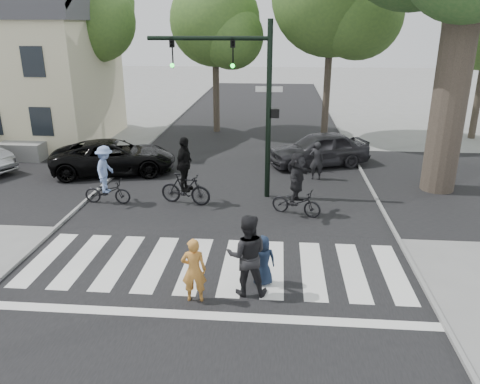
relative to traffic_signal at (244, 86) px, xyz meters
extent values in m
plane|color=gray|center=(-0.35, -6.20, -3.90)|extent=(120.00, 120.00, 0.00)
cube|color=black|center=(-0.35, -1.20, -3.90)|extent=(10.00, 70.00, 0.01)
cube|color=black|center=(-0.35, 1.80, -3.89)|extent=(70.00, 10.00, 0.01)
cube|color=gray|center=(-5.40, -1.20, -3.85)|extent=(0.10, 70.00, 0.10)
cube|color=gray|center=(4.70, -1.20, -3.85)|extent=(0.10, 70.00, 0.10)
cube|color=silver|center=(-4.85, -5.20, -3.89)|extent=(0.55, 3.00, 0.01)
cube|color=silver|center=(-3.85, -5.20, -3.89)|extent=(0.55, 3.00, 0.01)
cube|color=silver|center=(-2.85, -5.20, -3.89)|extent=(0.55, 3.00, 0.01)
cube|color=silver|center=(-1.85, -5.20, -3.89)|extent=(0.55, 3.00, 0.01)
cube|color=silver|center=(-0.85, -5.20, -3.89)|extent=(0.55, 3.00, 0.01)
cube|color=silver|center=(0.15, -5.20, -3.89)|extent=(0.55, 3.00, 0.01)
cube|color=silver|center=(1.15, -5.20, -3.89)|extent=(0.55, 3.00, 0.01)
cube|color=silver|center=(2.15, -5.20, -3.89)|extent=(0.55, 3.00, 0.01)
cube|color=silver|center=(3.15, -5.20, -3.89)|extent=(0.55, 3.00, 0.01)
cube|color=silver|center=(4.15, -5.20, -3.89)|extent=(0.55, 3.00, 0.01)
cube|color=silver|center=(-0.35, -7.40, -3.89)|extent=(10.00, 0.30, 0.01)
cylinder|color=black|center=(0.85, 0.00, -0.90)|extent=(0.18, 0.18, 6.00)
cylinder|color=black|center=(-1.15, 0.00, 1.50)|extent=(4.00, 0.14, 0.14)
imported|color=black|center=(-0.35, 0.00, 1.05)|extent=(0.16, 0.20, 1.00)
sphere|color=#19E533|center=(-0.35, -0.12, 0.65)|extent=(0.14, 0.14, 0.14)
imported|color=black|center=(-2.35, 0.00, 1.05)|extent=(0.16, 0.20, 1.00)
sphere|color=#19E533|center=(-2.35, -0.12, 0.65)|extent=(0.14, 0.14, 0.14)
cube|color=black|center=(1.07, 0.00, -0.90)|extent=(0.28, 0.18, 0.30)
cube|color=#FF660C|center=(1.18, 0.00, -0.90)|extent=(0.02, 0.14, 0.20)
cube|color=white|center=(0.85, 0.00, -0.10)|extent=(0.90, 0.04, 0.18)
cylinder|color=brown|center=(7.15, 1.30, -0.40)|extent=(1.20, 1.20, 7.00)
cylinder|color=brown|center=(7.45, 1.10, 2.60)|extent=(1.29, 1.74, 2.93)
cylinder|color=brown|center=(-14.35, 10.00, -0.93)|extent=(0.36, 0.36, 5.95)
sphere|color=#3E6029|center=(-13.31, 9.22, 1.62)|extent=(3.64, 3.64, 3.64)
cylinder|color=brown|center=(-9.35, 9.50, -0.68)|extent=(0.36, 0.36, 6.44)
sphere|color=#3E6029|center=(-9.35, 9.50, 3.00)|extent=(5.80, 5.80, 5.80)
sphere|color=#3E6029|center=(-8.19, 8.63, 2.08)|extent=(4.06, 4.06, 4.06)
cylinder|color=brown|center=(-2.35, 10.60, -1.10)|extent=(0.36, 0.36, 5.60)
sphere|color=#3E6029|center=(-2.35, 10.60, 2.10)|extent=(4.80, 4.80, 4.80)
sphere|color=#3E6029|center=(-1.39, 9.88, 1.30)|extent=(3.36, 3.36, 3.36)
cylinder|color=brown|center=(3.65, 9.30, -0.54)|extent=(0.36, 0.36, 6.72)
sphere|color=#3E6029|center=(4.85, 8.40, 2.34)|extent=(4.20, 4.20, 4.20)
cylinder|color=brown|center=(11.65, 10.10, -1.17)|extent=(0.36, 0.36, 5.46)
cube|color=beige|center=(-11.85, 7.80, -0.90)|extent=(8.00, 7.00, 6.00)
cube|color=#47474C|center=(-11.85, 7.80, 2.70)|extent=(8.40, 7.40, 1.20)
cube|color=black|center=(-9.45, 4.28, -2.20)|extent=(1.00, 0.06, 1.30)
cube|color=black|center=(-9.45, 4.28, 0.40)|extent=(1.00, 0.06, 1.30)
cube|color=gray|center=(-10.35, 4.00, -3.50)|extent=(2.00, 1.20, 0.80)
imported|color=#CF8736|center=(-0.57, -6.82, -3.14)|extent=(0.58, 0.41, 1.51)
imported|color=#162236|center=(0.92, -5.98, -3.28)|extent=(0.69, 0.55, 1.23)
imported|color=black|center=(0.58, -6.42, -2.93)|extent=(0.98, 0.79, 1.93)
imported|color=black|center=(-4.59, -1.11, -3.48)|extent=(1.61, 0.59, 0.84)
imported|color=#7B97D1|center=(-4.59, -1.11, -2.68)|extent=(0.62, 1.05, 1.61)
imported|color=black|center=(-1.91, -0.94, -3.36)|extent=(1.85, 0.86, 1.07)
imported|color=black|center=(-1.91, -0.94, -2.49)|extent=(0.66, 1.16, 1.85)
imported|color=black|center=(1.83, -1.61, -3.47)|extent=(1.74, 1.14, 0.87)
imported|color=black|center=(1.83, -1.61, -2.64)|extent=(1.02, 1.61, 1.66)
imported|color=black|center=(-5.51, 2.31, -3.21)|extent=(5.36, 3.40, 1.38)
imported|color=#2D2C30|center=(2.95, 4.10, -3.16)|extent=(4.68, 3.13, 1.48)
imported|color=black|center=(2.72, 2.15, -3.13)|extent=(0.58, 0.39, 1.53)
camera|label=1|loc=(1.20, -15.74, 1.93)|focal=35.00mm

